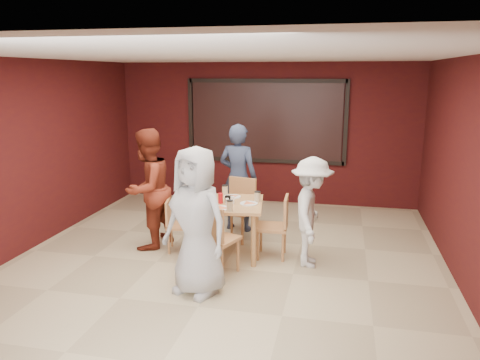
% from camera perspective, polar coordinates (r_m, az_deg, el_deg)
% --- Properties ---
extents(floor, '(7.00, 7.00, 0.00)m').
position_cam_1_polar(floor, '(6.48, -2.13, -10.63)').
color(floor, '#C5B489').
rests_on(floor, ground).
extents(window_blinds, '(3.00, 0.02, 1.50)m').
position_cam_1_polar(window_blinds, '(9.36, 3.14, 7.15)').
color(window_blinds, black).
extents(dining_table, '(1.13, 1.13, 0.94)m').
position_cam_1_polar(dining_table, '(6.69, -1.57, -3.58)').
color(dining_table, tan).
rests_on(dining_table, floor).
extents(chair_front, '(0.59, 0.59, 0.96)m').
position_cam_1_polar(chair_front, '(6.06, -3.15, -6.82)').
color(chair_front, '#B07044').
rests_on(chair_front, floor).
extents(chair_back, '(0.56, 0.56, 0.97)m').
position_cam_1_polar(chair_back, '(7.42, -0.11, -3.06)').
color(chair_back, '#B07044').
rests_on(chair_back, floor).
extents(chair_left, '(0.45, 0.45, 0.78)m').
position_cam_1_polar(chair_left, '(6.98, -7.87, -5.10)').
color(chair_left, '#B07044').
rests_on(chair_left, floor).
extents(chair_right, '(0.45, 0.45, 0.90)m').
position_cam_1_polar(chair_right, '(6.68, 4.57, -5.26)').
color(chair_right, '#B07044').
rests_on(chair_right, floor).
extents(diner_front, '(1.02, 0.85, 1.78)m').
position_cam_1_polar(diner_front, '(5.51, -5.36, -5.05)').
color(diner_front, '#AFAFAF').
rests_on(diner_front, floor).
extents(diner_back, '(0.71, 0.53, 1.79)m').
position_cam_1_polar(diner_back, '(7.74, -0.23, 0.29)').
color(diner_back, '#2E3953').
rests_on(diner_back, floor).
extents(diner_left, '(0.87, 1.01, 1.80)m').
position_cam_1_polar(diner_left, '(7.09, -11.20, -1.09)').
color(diner_left, maroon).
rests_on(diner_left, floor).
extents(diner_right, '(0.57, 0.98, 1.50)m').
position_cam_1_polar(diner_right, '(6.39, 8.70, -3.91)').
color(diner_right, silver).
rests_on(diner_right, floor).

